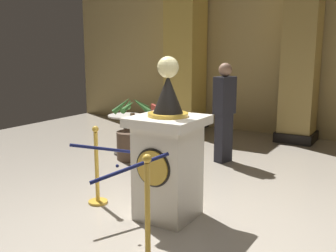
{
  "coord_description": "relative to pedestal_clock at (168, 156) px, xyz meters",
  "views": [
    {
      "loc": [
        1.88,
        -3.39,
        1.89
      ],
      "look_at": [
        -0.32,
        0.2,
        1.06
      ],
      "focal_mm": 41.69,
      "sensor_mm": 36.0,
      "label": 1
    }
  ],
  "objects": [
    {
      "name": "column_left",
      "position": [
        -2.37,
        4.66,
        1.03
      ],
      "size": [
        0.92,
        0.92,
        3.52
      ],
      "color": "black",
      "rests_on": "ground_plane"
    },
    {
      "name": "pedestal_clock",
      "position": [
        0.0,
        0.0,
        0.0
      ],
      "size": [
        0.75,
        0.75,
        1.82
      ],
      "color": "silver",
      "rests_on": "ground_plane"
    },
    {
      "name": "back_wall",
      "position": [
        0.32,
        5.19,
        1.11
      ],
      "size": [
        12.69,
        0.16,
        3.66
      ],
      "primitive_type": "cube",
      "color": "tan",
      "rests_on": "ground_plane"
    },
    {
      "name": "column_centre_rear",
      "position": [
        0.32,
        4.66,
        1.03
      ],
      "size": [
        0.8,
        0.8,
        3.52
      ],
      "color": "black",
      "rests_on": "ground_plane"
    },
    {
      "name": "velvet_rope",
      "position": [
        -0.29,
        -0.54,
        0.07
      ],
      "size": [
        1.13,
        1.12,
        0.22
      ],
      "color": "#141947"
    },
    {
      "name": "cafe_chair_red",
      "position": [
        -1.5,
        1.85,
        -0.15
      ],
      "size": [
        0.57,
        0.57,
        0.96
      ],
      "color": "black",
      "rests_on": "ground_plane"
    },
    {
      "name": "cafe_table",
      "position": [
        -2.11,
        1.95,
        -0.25
      ],
      "size": [
        0.61,
        0.61,
        0.73
      ],
      "color": "#332D28",
      "rests_on": "ground_plane"
    },
    {
      "name": "potted_palm_left",
      "position": [
        -1.79,
        1.75,
        -0.4
      ],
      "size": [
        0.69,
        0.73,
        1.13
      ],
      "color": "#4C3828",
      "rests_on": "ground_plane"
    },
    {
      "name": "stanchion_near",
      "position": [
        -0.96,
        -0.11,
        -0.38
      ],
      "size": [
        0.24,
        0.24,
        0.99
      ],
      "color": "gold",
      "rests_on": "ground_plane"
    },
    {
      "name": "bystander_guest",
      "position": [
        -0.38,
        2.43,
        0.17
      ],
      "size": [
        0.31,
        0.4,
        1.68
      ],
      "color": "#26262D",
      "rests_on": "ground_plane"
    },
    {
      "name": "ground_plane",
      "position": [
        0.32,
        -0.2,
        -0.72
      ],
      "size": [
        12.69,
        12.69,
        0.0
      ],
      "primitive_type": "plane",
      "color": "#9E9384"
    },
    {
      "name": "stanchion_far",
      "position": [
        0.38,
        -0.96,
        -0.36
      ],
      "size": [
        0.24,
        0.24,
        1.02
      ],
      "color": "gold",
      "rests_on": "ground_plane"
    }
  ]
}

